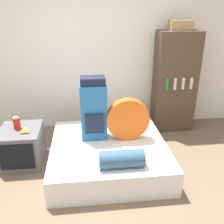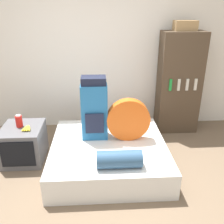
% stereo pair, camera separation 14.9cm
% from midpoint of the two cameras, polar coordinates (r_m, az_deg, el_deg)
% --- Properties ---
extents(ground_plane, '(16.00, 16.00, 0.00)m').
position_cam_midpoint_polar(ground_plane, '(2.97, -2.00, -19.52)').
color(ground_plane, brown).
extents(wall_back, '(8.00, 0.05, 2.60)m').
position_cam_midpoint_polar(wall_back, '(4.23, -3.04, 13.48)').
color(wall_back, white).
rests_on(wall_back, ground_plane).
extents(bed, '(1.50, 1.49, 0.33)m').
position_cam_midpoint_polar(bed, '(3.42, 0.51, -9.57)').
color(bed, white).
rests_on(bed, ground_plane).
extents(backpack, '(0.34, 0.26, 0.85)m').
position_cam_midpoint_polar(backpack, '(3.31, -2.78, 0.67)').
color(backpack, '#23669E').
rests_on(backpack, bed).
extents(tent_bag, '(0.57, 0.13, 0.57)m').
position_cam_midpoint_polar(tent_bag, '(3.32, 5.03, -1.77)').
color(tent_bag, '#E05B19').
rests_on(tent_bag, bed).
extents(sleeping_roll, '(0.51, 0.20, 0.20)m').
position_cam_midpoint_polar(sleeping_roll, '(2.84, 3.20, -10.75)').
color(sleeping_roll, '#33567A').
rests_on(sleeping_roll, bed).
extents(television, '(0.54, 0.61, 0.50)m').
position_cam_midpoint_polar(television, '(3.68, -18.41, -6.83)').
color(television, '#5B5B60').
rests_on(television, ground_plane).
extents(canister, '(0.09, 0.09, 0.17)m').
position_cam_midpoint_polar(canister, '(3.56, -19.38, -1.99)').
color(canister, red).
rests_on(canister, television).
extents(banana_bunch, '(0.13, 0.17, 0.04)m').
position_cam_midpoint_polar(banana_bunch, '(3.48, -17.70, -3.55)').
color(banana_bunch, yellow).
rests_on(banana_bunch, television).
extents(bookshelf, '(0.67, 0.39, 1.66)m').
position_cam_midpoint_polar(bookshelf, '(4.30, 16.02, 6.29)').
color(bookshelf, '#473828').
rests_on(bookshelf, ground_plane).
extents(cardboard_box, '(0.34, 0.21, 0.15)m').
position_cam_midpoint_polar(cardboard_box, '(4.18, 17.43, 18.35)').
color(cardboard_box, '#A88456').
rests_on(cardboard_box, bookshelf).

